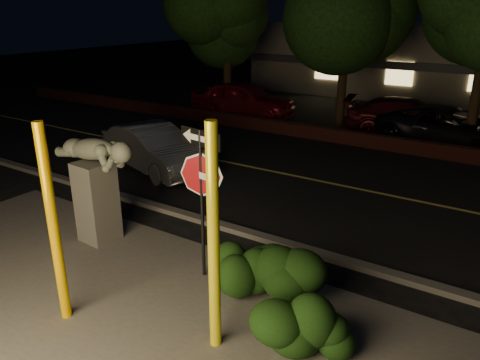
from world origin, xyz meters
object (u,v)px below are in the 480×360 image
yellow_pole_right (214,242)px  signpost (201,175)px  silver_sedan (154,148)px  parked_car_red (243,99)px  sculpture (95,177)px  parked_car_dark (450,128)px  yellow_pole_left (53,227)px  parked_car_darkred (409,118)px

yellow_pole_right → signpost: yellow_pole_right is taller
silver_sedan → parked_car_red: bearing=29.2°
sculpture → silver_sedan: 4.84m
sculpture → parked_car_dark: sculpture is taller
parked_car_red → yellow_pole_left: bearing=-166.0°
sculpture → parked_car_dark: (4.98, 11.91, -0.76)m
parked_car_dark → sculpture: bearing=167.6°
sculpture → parked_car_darkred: sculpture is taller
parked_car_red → yellow_pole_right: bearing=-156.6°
silver_sedan → parked_car_darkred: parked_car_darkred is taller
yellow_pole_left → parked_car_red: size_ratio=0.68×
silver_sedan → yellow_pole_left: bearing=-131.7°
yellow_pole_left → yellow_pole_right: 2.59m
yellow_pole_left → parked_car_red: bearing=111.7°
yellow_pole_right → parked_car_red: size_ratio=0.71×
signpost → sculpture: 2.83m
signpost → parked_car_red: (-6.82, 12.01, -1.20)m
yellow_pole_right → parked_car_dark: 13.38m
signpost → silver_sedan: size_ratio=0.67×
yellow_pole_left → signpost: yellow_pole_left is taller
yellow_pole_left → sculpture: bearing=126.5°
yellow_pole_right → yellow_pole_left: bearing=-162.1°
sculpture → parked_car_darkred: size_ratio=0.48×
signpost → parked_car_dark: bearing=89.1°
yellow_pole_left → sculpture: (-1.62, 2.19, -0.18)m
yellow_pole_left → signpost: bearing=63.0°
silver_sedan → parked_car_red: size_ratio=0.87×
yellow_pole_right → parked_car_darkred: bearing=93.1°
yellow_pole_left → sculpture: size_ratio=1.38×
yellow_pole_right → signpost: bearing=132.2°
silver_sedan → parked_car_darkred: 10.26m
yellow_pole_right → parked_car_darkred: yellow_pole_right is taller
parked_car_red → parked_car_dark: size_ratio=0.95×
yellow_pole_right → parked_car_red: yellow_pole_right is taller
yellow_pole_left → parked_car_red: yellow_pole_left is taller
yellow_pole_right → parked_car_dark: size_ratio=0.68×
signpost → silver_sedan: signpost is taller
signpost → sculpture: signpost is taller
sculpture → yellow_pole_right: bearing=-15.0°
yellow_pole_left → signpost: 2.55m
parked_car_darkred → silver_sedan: bearing=134.8°
signpost → parked_car_dark: signpost is taller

